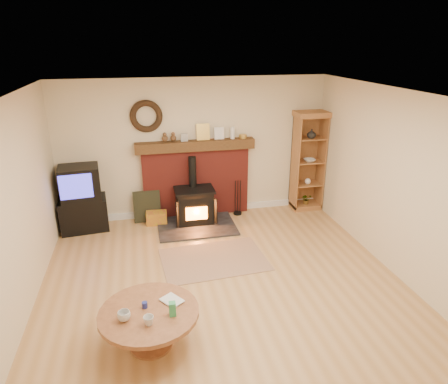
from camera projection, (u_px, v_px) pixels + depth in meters
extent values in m
plane|color=#AD7E48|center=(227.00, 293.00, 5.40)|extent=(5.50, 5.50, 0.00)
cube|color=beige|center=(195.00, 149.00, 7.45)|extent=(5.00, 0.02, 2.60)
cube|color=beige|center=(326.00, 375.00, 2.43)|extent=(5.00, 0.02, 2.60)
cube|color=beige|center=(8.00, 223.00, 4.44)|extent=(0.02, 5.50, 2.60)
cube|color=beige|center=(406.00, 189.00, 5.43)|extent=(0.02, 5.50, 2.60)
cube|color=white|center=(227.00, 98.00, 4.47)|extent=(5.00, 5.50, 0.02)
cube|color=white|center=(197.00, 210.00, 7.87)|extent=(5.00, 0.04, 0.12)
torus|color=black|center=(146.00, 116.00, 6.99)|extent=(0.57, 0.11, 0.57)
cube|color=maroon|center=(196.00, 183.00, 7.61)|extent=(2.00, 0.15, 1.30)
cube|color=#371E11|center=(195.00, 146.00, 7.31)|extent=(2.20, 0.22, 0.18)
cube|color=#999999|center=(184.00, 137.00, 7.22)|extent=(0.13, 0.05, 0.14)
cube|color=gold|center=(203.00, 132.00, 7.28)|extent=(0.24, 0.06, 0.30)
cube|color=white|center=(219.00, 133.00, 7.36)|extent=(0.18, 0.05, 0.22)
cylinder|color=white|center=(233.00, 133.00, 7.39)|extent=(0.08, 0.08, 0.22)
cylinder|color=gold|center=(243.00, 136.00, 7.46)|extent=(0.14, 0.14, 0.07)
cube|color=black|center=(197.00, 226.00, 7.29)|extent=(1.40, 1.00, 0.03)
cube|color=black|center=(195.00, 206.00, 7.36)|extent=(0.65, 0.46, 0.60)
cube|color=black|center=(194.00, 190.00, 7.25)|extent=(0.71, 0.51, 0.04)
cylinder|color=black|center=(193.00, 172.00, 7.28)|extent=(0.14, 0.14, 0.56)
cube|color=orange|center=(197.00, 213.00, 7.16)|extent=(0.39, 0.02, 0.24)
cube|color=black|center=(180.00, 213.00, 7.15)|extent=(0.15, 0.21, 0.48)
cube|color=black|center=(212.00, 210.00, 7.26)|extent=(0.15, 0.21, 0.48)
cube|color=brown|center=(214.00, 260.00, 6.21)|extent=(1.66, 1.20, 0.01)
cube|color=black|center=(84.00, 214.00, 7.14)|extent=(0.85, 0.63, 0.59)
cube|color=black|center=(80.00, 183.00, 6.93)|extent=(0.72, 0.62, 0.59)
cube|color=#3936D5|center=(76.00, 187.00, 6.65)|extent=(0.53, 0.07, 0.42)
cube|color=brown|center=(305.00, 205.00, 8.13)|extent=(0.57, 0.41, 0.10)
cube|color=brown|center=(304.00, 160.00, 7.99)|extent=(0.57, 0.02, 1.80)
cube|color=brown|center=(295.00, 164.00, 7.75)|extent=(0.02, 0.41, 1.80)
cube|color=brown|center=(321.00, 162.00, 7.86)|extent=(0.02, 0.41, 1.80)
cube|color=brown|center=(312.00, 114.00, 7.47)|extent=(0.63, 0.45, 0.10)
cube|color=brown|center=(306.00, 184.00, 7.96)|extent=(0.53, 0.37, 0.02)
cube|color=brown|center=(308.00, 161.00, 7.80)|extent=(0.53, 0.37, 0.02)
cube|color=brown|center=(310.00, 138.00, 7.63)|extent=(0.53, 0.37, 0.02)
imported|color=white|center=(312.00, 134.00, 7.55)|extent=(0.17, 0.17, 0.18)
imported|color=white|center=(309.00, 160.00, 7.74)|extent=(0.22, 0.22, 0.05)
sphere|color=white|center=(308.00, 181.00, 7.89)|extent=(0.12, 0.12, 0.12)
imported|color=#369D5F|center=(306.00, 199.00, 8.03)|extent=(0.19, 0.17, 0.22)
cube|color=#B6C207|center=(157.00, 218.00, 7.39)|extent=(0.39, 0.26, 0.23)
cube|color=black|center=(147.00, 207.00, 7.43)|extent=(0.50, 0.13, 0.59)
cylinder|color=black|center=(238.00, 213.00, 7.83)|extent=(0.16, 0.16, 0.04)
cylinder|color=black|center=(235.00, 198.00, 7.70)|extent=(0.02, 0.02, 0.70)
cylinder|color=black|center=(238.00, 198.00, 7.71)|extent=(0.02, 0.02, 0.70)
cylinder|color=black|center=(240.00, 197.00, 7.72)|extent=(0.02, 0.02, 0.70)
cylinder|color=brown|center=(151.00, 344.00, 4.48)|extent=(0.48, 0.48, 0.03)
cylinder|color=brown|center=(150.00, 329.00, 4.40)|extent=(0.17, 0.17, 0.39)
cylinder|color=brown|center=(149.00, 313.00, 4.33)|extent=(1.09, 1.09, 0.05)
imported|color=white|center=(124.00, 316.00, 4.16)|extent=(0.13, 0.13, 0.11)
imported|color=white|center=(149.00, 321.00, 4.09)|extent=(0.11, 0.11, 0.10)
imported|color=#4C331E|center=(166.00, 304.00, 4.40)|extent=(0.18, 0.24, 0.02)
cylinder|color=navy|center=(145.00, 305.00, 4.36)|extent=(0.06, 0.06, 0.07)
cube|color=#369D5F|center=(172.00, 309.00, 4.22)|extent=(0.07, 0.07, 0.16)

